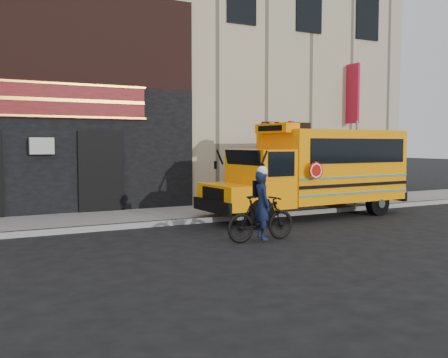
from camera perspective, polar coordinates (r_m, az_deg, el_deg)
ground at (r=12.91m, az=6.12°, el=-6.29°), size 120.00×120.00×0.00m
curb at (r=15.10m, az=0.67°, el=-4.48°), size 40.00×0.20×0.15m
sidewalk at (r=16.43m, az=-1.79°, el=-3.79°), size 40.00×3.00×0.15m
building at (r=22.50m, az=-9.12°, el=13.74°), size 20.00×10.70×12.00m
school_bus at (r=16.24m, az=10.51°, el=1.14°), size 7.00×2.64×2.92m
sign_pole at (r=17.92m, az=14.91°, el=2.01°), size 0.11×0.27×3.12m
bicycle at (r=11.89m, az=4.28°, el=-4.50°), size 1.83×0.54×1.09m
cyclist at (r=11.85m, az=4.37°, el=-3.22°), size 0.48×0.65×1.63m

